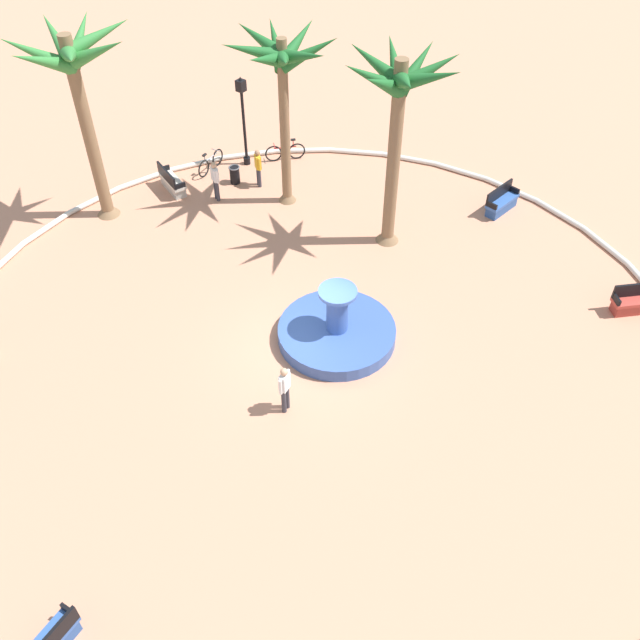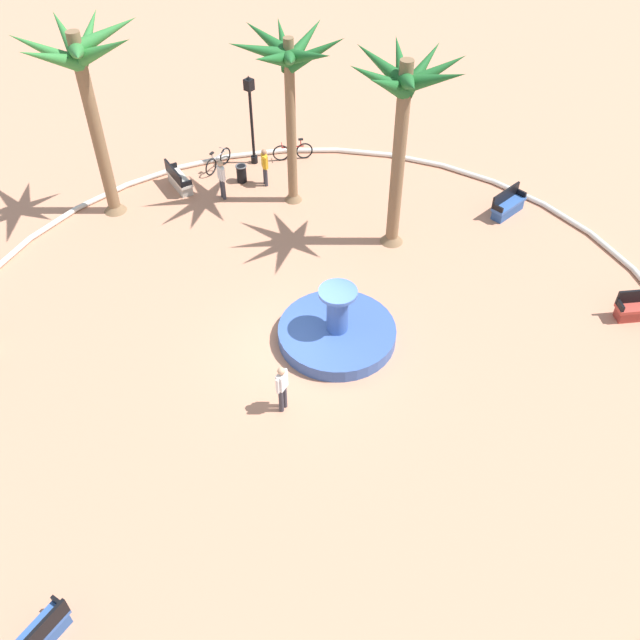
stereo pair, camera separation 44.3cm
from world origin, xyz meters
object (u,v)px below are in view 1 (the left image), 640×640
Objects in this scene: fountain at (337,332)px; palm_tree_near_fountain at (76,77)px; palm_tree_by_curb at (282,67)px; trash_bin at (235,174)px; bench_west at (172,183)px; lamppost at (243,114)px; bench_east at (636,303)px; person_cyclist_helmet at (258,166)px; person_pedestrian_stroll at (285,387)px; bench_north at (501,203)px; person_cyclist_photo at (215,179)px; bicycle_red_frame at (285,152)px; bicycle_by_lamppost at (211,163)px; palm_tree_mid_plaza at (398,101)px.

fountain is 0.52× the size of palm_tree_near_fountain.
palm_tree_by_curb is 5.63m from trash_bin.
lamppost is (-3.32, 1.03, 1.90)m from bench_west.
palm_tree_near_fountain reaches higher than bench_east.
person_pedestrian_stroll is (8.39, 8.14, 0.05)m from person_cyclist_helmet.
bench_north is (-2.58, -6.05, 0.00)m from bench_east.
person_cyclist_photo reaches higher than bench_north.
bicycle_red_frame is 3.98m from person_cyclist_photo.
person_cyclist_photo reaches higher than bench_east.
bench_west is at bearing 163.04° from palm_tree_near_fountain.
fountain is 9.50m from bench_north.
bench_east is 15.72m from trash_bin.
trash_bin is (-4.80, -8.55, 0.09)m from fountain.
bench_north is 10.61m from trash_bin.
bench_north is 11.85m from bicycle_by_lamppost.
bench_west is 12.28m from person_pedestrian_stroll.
fountain is at bearing -45.65° from bench_east.
person_pedestrian_stroll is (12.63, -0.47, 0.59)m from bench_north.
palm_tree_by_curb is 9.72m from bench_north.
person_cyclist_helmet is (-0.42, 0.92, 0.51)m from trash_bin.
bench_east reaches higher than bicycle_red_frame.
palm_tree_by_curb is at bearing 124.41° from person_cyclist_photo.
palm_tree_by_curb is 4.80m from person_cyclist_helmet.
palm_tree_mid_plaza is 10.34m from bench_west.
fountain is 0.55× the size of palm_tree_by_curb.
palm_tree_by_curb reaches higher than person_cyclist_photo.
bench_east is 0.90× the size of bench_north.
bicycle_by_lamppost is (2.52, -1.94, 0.00)m from bicycle_red_frame.
palm_tree_by_curb reaches higher than bicycle_red_frame.
palm_tree_mid_plaza is 10.07m from bench_east.
bench_west is at bearing -119.50° from person_pedestrian_stroll.
bicycle_red_frame is at bearing 154.69° from bench_west.
person_cyclist_photo is at bearing -127.00° from person_pedestrian_stroll.
person_cyclist_photo is at bearing -75.36° from palm_tree_mid_plaza.
bench_east is 11.99m from person_pedestrian_stroll.
palm_tree_near_fountain is 6.99m from lamppost.
palm_tree_mid_plaza is at bearing 105.36° from bench_west.
bench_east is (-6.87, 7.03, 0.05)m from fountain.
person_pedestrian_stroll is (3.17, 0.51, 0.64)m from fountain.
palm_tree_mid_plaza reaches higher than bench_east.
bench_north reaches higher than bicycle_red_frame.
bicycle_red_frame is at bearing -169.83° from person_cyclist_helmet.
lamppost is at bearing -163.05° from person_cyclist_photo.
person_cyclist_helmet is 1.88m from person_cyclist_photo.
person_cyclist_photo is (-3.22, 2.66, -4.53)m from palm_tree_near_fountain.
person_cyclist_photo is at bearing 140.44° from palm_tree_near_fountain.
bench_east is (-6.62, 17.99, -5.11)m from palm_tree_near_fountain.
palm_tree_by_curb reaches higher than person_pedestrian_stroll.
person_cyclist_helmet is (2.18, 0.39, 0.51)m from bicycle_red_frame.
bench_north is at bearing 127.63° from palm_tree_near_fountain.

